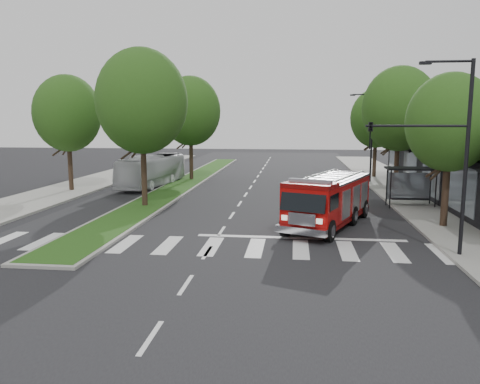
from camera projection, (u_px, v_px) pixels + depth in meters
name	position (u px, v px, depth m)	size (l,w,h in m)	color
ground	(222.00, 231.00, 23.97)	(140.00, 140.00, 0.00)	black
sidewalk_right	(422.00, 201.00, 32.35)	(5.00, 80.00, 0.15)	gray
sidewalk_left	(53.00, 194.00, 35.44)	(5.00, 80.00, 0.15)	gray
median	(187.00, 182.00, 42.32)	(3.00, 50.00, 0.15)	gray
bus_shelter	(411.00, 176.00, 30.39)	(3.20, 1.60, 2.61)	black
tree_right_near	(450.00, 123.00, 23.79)	(4.40, 4.40, 8.05)	black
tree_right_mid	(399.00, 109.00, 35.43)	(5.60, 5.60, 9.72)	black
tree_right_far	(376.00, 118.00, 45.34)	(5.00, 5.00, 8.73)	black
tree_median_near	(142.00, 101.00, 29.52)	(5.80, 5.80, 10.16)	black
tree_median_far	(190.00, 111.00, 43.31)	(5.60, 5.60, 9.72)	black
tree_left_mid	(67.00, 113.00, 36.42)	(5.20, 5.20, 9.16)	black
streetlight_right_near	(444.00, 144.00, 18.73)	(4.08, 0.22, 8.00)	black
streetlight_right_far	(370.00, 133.00, 41.75)	(2.11, 0.20, 8.00)	black
fire_engine	(329.00, 201.00, 24.92)	(5.35, 8.53, 2.85)	#640605
city_bus	(152.00, 170.00, 40.26)	(2.28, 9.73, 2.71)	silver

